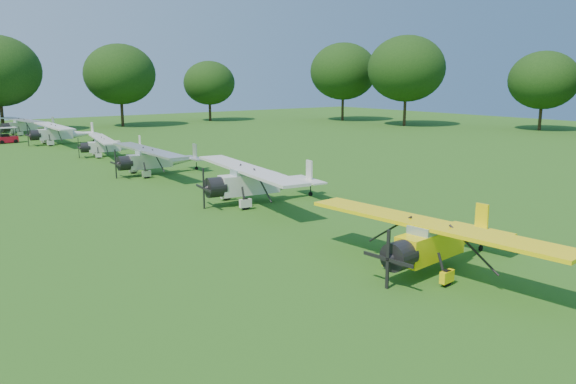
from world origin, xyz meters
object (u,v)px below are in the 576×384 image
(aircraft_3, at_px, (258,180))
(aircraft_6, at_px, (60,132))
(aircraft_4, at_px, (156,158))
(golf_cart, at_px, (7,138))
(aircraft_7, at_px, (27,125))
(aircraft_2, at_px, (438,238))
(aircraft_5, at_px, (109,145))

(aircraft_3, bearing_deg, aircraft_6, 99.63)
(aircraft_3, relative_size, aircraft_4, 1.09)
(aircraft_4, distance_m, aircraft_6, 25.00)
(aircraft_3, bearing_deg, golf_cart, 105.65)
(aircraft_3, distance_m, golf_cart, 42.99)
(aircraft_7, height_order, golf_cart, aircraft_7)
(aircraft_2, height_order, aircraft_3, aircraft_3)
(aircraft_6, distance_m, aircraft_7, 13.38)
(aircraft_4, relative_size, aircraft_7, 0.97)
(aircraft_7, distance_m, golf_cart, 9.67)
(aircraft_4, height_order, aircraft_6, aircraft_6)
(aircraft_4, bearing_deg, aircraft_2, -89.96)
(aircraft_3, height_order, aircraft_5, aircraft_3)
(aircraft_5, relative_size, golf_cart, 4.48)
(aircraft_2, xyz_separation_m, aircraft_7, (-0.85, 65.44, 0.04))
(aircraft_2, bearing_deg, aircraft_6, 84.53)
(aircraft_4, relative_size, golf_cart, 5.14)
(aircraft_7, bearing_deg, aircraft_4, -96.68)
(aircraft_2, relative_size, aircraft_6, 0.94)
(aircraft_6, distance_m, golf_cart, 6.61)
(aircraft_2, relative_size, aircraft_3, 0.92)
(aircraft_5, distance_m, aircraft_7, 26.35)
(aircraft_3, relative_size, golf_cart, 5.58)
(aircraft_3, xyz_separation_m, aircraft_7, (-1.81, 51.32, -0.07))
(aircraft_4, height_order, aircraft_5, aircraft_4)
(aircraft_4, bearing_deg, aircraft_7, 91.90)
(golf_cart, bearing_deg, aircraft_7, 62.56)
(aircraft_3, xyz_separation_m, aircraft_6, (-1.21, 37.95, -0.02))
(aircraft_5, bearing_deg, aircraft_2, -81.14)
(aircraft_5, relative_size, aircraft_7, 0.85)
(aircraft_4, relative_size, aircraft_6, 0.94)
(aircraft_3, height_order, aircraft_7, aircraft_3)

